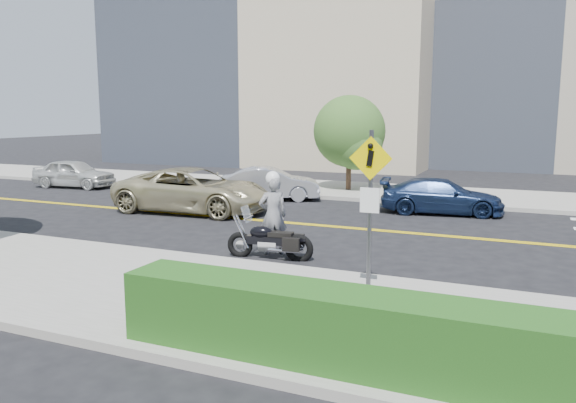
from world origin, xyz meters
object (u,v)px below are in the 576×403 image
(motorcycle, at_px, (270,233))
(parked_car_silver, at_px, (270,184))
(suv, at_px, (193,190))
(parked_car_white, at_px, (74,173))
(pedestrian_sign, at_px, (370,197))
(parked_car_blue, at_px, (441,196))
(motorcyclist, at_px, (273,213))

(motorcycle, distance_m, parked_car_silver, 9.15)
(suv, xyz_separation_m, parked_car_white, (-8.70, 3.32, -0.11))
(suv, bearing_deg, pedestrian_sign, -133.21)
(parked_car_white, relative_size, parked_car_blue, 0.93)
(pedestrian_sign, relative_size, motorcycle, 1.46)
(motorcyclist, bearing_deg, parked_car_white, -66.00)
(parked_car_white, height_order, parked_car_silver, parked_car_white)
(motorcycle, height_order, parked_car_blue, motorcycle)
(parked_car_silver, height_order, parked_car_blue, parked_car_silver)
(pedestrian_sign, relative_size, parked_car_blue, 0.72)
(motorcycle, distance_m, suv, 7.03)
(pedestrian_sign, relative_size, parked_car_silver, 0.76)
(parked_car_blue, bearing_deg, parked_car_white, 80.34)
(motorcyclist, bearing_deg, motorcycle, 68.91)
(motorcyclist, distance_m, parked_car_white, 15.74)
(pedestrian_sign, bearing_deg, parked_car_blue, 90.96)
(motorcycle, relative_size, suv, 0.37)
(parked_car_white, height_order, parked_car_blue, parked_car_white)
(motorcycle, bearing_deg, parked_car_silver, 107.28)
(motorcyclist, distance_m, motorcycle, 0.60)
(parked_car_silver, bearing_deg, suv, 136.97)
(motorcyclist, height_order, parked_car_blue, motorcyclist)
(parked_car_silver, bearing_deg, parked_car_white, 68.09)
(suv, relative_size, parked_car_silver, 1.40)
(motorcyclist, bearing_deg, suv, -77.25)
(motorcycle, xyz_separation_m, parked_car_white, (-13.90, 8.04, 0.03))
(parked_car_silver, bearing_deg, pedestrian_sign, -169.57)
(motorcycle, bearing_deg, pedestrian_sign, -43.26)
(pedestrian_sign, relative_size, suv, 0.54)
(pedestrian_sign, bearing_deg, suv, 140.19)
(parked_car_blue, bearing_deg, pedestrian_sign, 171.89)
(parked_car_silver, bearing_deg, motorcyclist, -177.37)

